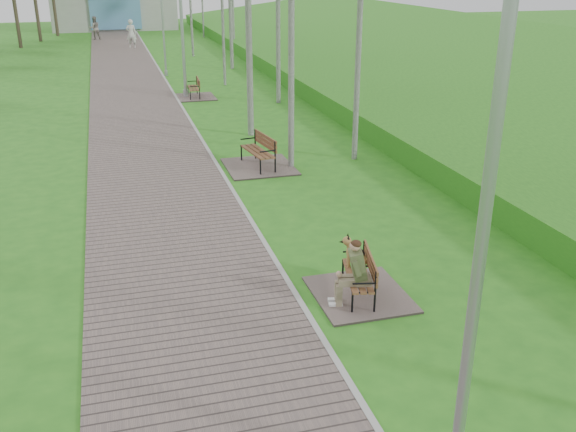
{
  "coord_description": "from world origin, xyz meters",
  "views": [
    {
      "loc": [
        -2.77,
        -7.42,
        5.35
      ],
      "look_at": [
        0.23,
        3.21,
        0.95
      ],
      "focal_mm": 40.0,
      "sensor_mm": 36.0,
      "label": 1
    }
  ],
  "objects": [
    {
      "name": "kerb",
      "position": [
        0.0,
        21.5,
        0.03
      ],
      "size": [
        0.1,
        67.0,
        0.05
      ],
      "primitive_type": "cube",
      "color": "#999993",
      "rests_on": "ground"
    },
    {
      "name": "lamp_post_third",
      "position": [
        0.18,
        25.53,
        2.08
      ],
      "size": [
        0.17,
        0.17,
        4.45
      ],
      "color": "#A0A2A8",
      "rests_on": "ground"
    },
    {
      "name": "lamp_post_second",
      "position": [
        0.42,
        19.75,
        2.68
      ],
      "size": [
        0.22,
        0.22,
        5.74
      ],
      "color": "#A0A2A8",
      "rests_on": "ground"
    },
    {
      "name": "ground",
      "position": [
        0.0,
        0.0,
        0.0
      ],
      "size": [
        120.0,
        120.0,
        0.0
      ],
      "primitive_type": "plane",
      "color": "#296D1C",
      "rests_on": "ground"
    },
    {
      "name": "embankment",
      "position": [
        12.0,
        20.0,
        0.0
      ],
      "size": [
        14.0,
        70.0,
        1.6
      ],
      "primitive_type": "cube",
      "color": "#409524",
      "rests_on": "ground"
    },
    {
      "name": "bench_second",
      "position": [
        1.08,
        9.28,
        0.21
      ],
      "size": [
        1.85,
        2.05,
        1.13
      ],
      "color": "#61524E",
      "rests_on": "ground"
    },
    {
      "name": "building_north",
      "position": [
        -1.5,
        50.97,
        1.99
      ],
      "size": [
        10.0,
        5.2,
        4.0
      ],
      "color": "#9E9E99",
      "rests_on": "ground"
    },
    {
      "name": "lamp_post_near",
      "position": [
        0.42,
        -2.71,
        2.5
      ],
      "size": [
        0.21,
        0.21,
        5.35
      ],
      "color": "#A0A2A8",
      "rests_on": "ground"
    },
    {
      "name": "bench_third",
      "position": [
        0.74,
        19.61,
        0.18
      ],
      "size": [
        1.64,
        1.82,
        1.01
      ],
      "color": "#61524E",
      "rests_on": "ground"
    },
    {
      "name": "bench_main",
      "position": [
        0.98,
        1.58,
        0.38
      ],
      "size": [
        1.56,
        1.73,
        1.36
      ],
      "color": "#61524E",
      "rests_on": "ground"
    },
    {
      "name": "walkway",
      "position": [
        -1.75,
        21.5,
        0.02
      ],
      "size": [
        3.5,
        67.0,
        0.04
      ],
      "primitive_type": "cube",
      "color": "#61524E",
      "rests_on": "ground"
    },
    {
      "name": "pedestrian_near",
      "position": [
        -0.86,
        37.35,
        0.92
      ],
      "size": [
        0.77,
        0.61,
        1.84
      ],
      "primitive_type": "imported",
      "rotation": [
        0.0,
        0.0,
        2.86
      ],
      "color": "silver",
      "rests_on": "ground"
    },
    {
      "name": "pedestrian_far",
      "position": [
        -3.2,
        42.91,
        0.83
      ],
      "size": [
        0.95,
        0.83,
        1.66
      ],
      "primitive_type": "imported",
      "rotation": [
        0.0,
        0.0,
        3.42
      ],
      "color": "gray",
      "rests_on": "ground"
    }
  ]
}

